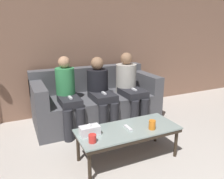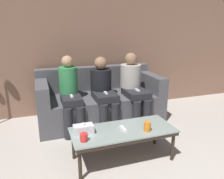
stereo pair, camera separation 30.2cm
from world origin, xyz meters
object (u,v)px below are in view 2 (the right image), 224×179
(tissue_box, at_px, (83,129))
(seated_person_left_end, at_px, (70,92))
(cup_near_left, at_px, (147,127))
(coffee_table, at_px, (123,132))
(cup_near_right, at_px, (84,137))
(couch, at_px, (100,101))
(seated_person_mid_left, at_px, (103,89))
(game_remote, at_px, (123,128))
(seated_person_mid_right, at_px, (133,85))

(tissue_box, height_order, seated_person_left_end, seated_person_left_end)
(cup_near_left, bearing_deg, coffee_table, 152.74)
(coffee_table, height_order, cup_near_right, cup_near_right)
(couch, xyz_separation_m, tissue_box, (-0.52, -1.21, 0.12))
(cup_near_left, height_order, seated_person_mid_left, seated_person_mid_left)
(seated_person_mid_left, bearing_deg, couch, 90.00)
(cup_near_left, xyz_separation_m, tissue_box, (-0.70, 0.18, -0.00))
(cup_near_right, height_order, game_remote, cup_near_right)
(cup_near_right, height_order, tissue_box, tissue_box)
(couch, xyz_separation_m, seated_person_mid_right, (0.52, -0.22, 0.29))
(seated_person_left_end, xyz_separation_m, seated_person_mid_right, (1.04, 0.01, 0.02))
(couch, relative_size, cup_near_left, 18.73)
(couch, distance_m, seated_person_mid_right, 0.64)
(seated_person_left_end, distance_m, seated_person_mid_left, 0.52)
(seated_person_mid_right, bearing_deg, cup_near_right, -132.84)
(seated_person_mid_right, bearing_deg, seated_person_left_end, -179.34)
(couch, bearing_deg, seated_person_mid_right, -22.84)
(tissue_box, bearing_deg, seated_person_mid_right, 43.45)
(coffee_table, distance_m, seated_person_mid_left, 1.07)
(cup_near_left, xyz_separation_m, seated_person_mid_left, (-0.17, 1.17, 0.15))
(cup_near_left, relative_size, game_remote, 0.72)
(coffee_table, xyz_separation_m, seated_person_left_end, (-0.45, 1.03, 0.24))
(coffee_table, xyz_separation_m, seated_person_mid_right, (0.59, 1.04, 0.26))
(cup_near_left, relative_size, seated_person_mid_right, 0.10)
(game_remote, height_order, seated_person_mid_left, seated_person_mid_left)
(couch, height_order, seated_person_mid_left, seated_person_mid_left)
(cup_near_right, height_order, seated_person_mid_left, seated_person_mid_left)
(seated_person_left_end, relative_size, seated_person_mid_left, 1.04)
(cup_near_left, xyz_separation_m, seated_person_left_end, (-0.70, 1.16, 0.15))
(tissue_box, relative_size, seated_person_left_end, 0.19)
(tissue_box, relative_size, seated_person_mid_right, 0.19)
(coffee_table, bearing_deg, seated_person_left_end, 113.58)
(couch, bearing_deg, cup_near_right, -111.98)
(seated_person_mid_left, bearing_deg, game_remote, -93.91)
(cup_near_left, height_order, tissue_box, tissue_box)
(cup_near_right, bearing_deg, couch, 68.02)
(coffee_table, bearing_deg, cup_near_left, -27.26)
(seated_person_mid_right, bearing_deg, cup_near_left, -106.47)
(game_remote, bearing_deg, coffee_table, 180.00)
(couch, bearing_deg, coffee_table, -93.23)
(coffee_table, distance_m, cup_near_left, 0.29)
(seated_person_mid_left, bearing_deg, cup_near_left, -81.48)
(tissue_box, relative_size, seated_person_mid_left, 0.20)
(game_remote, bearing_deg, tissue_box, 173.63)
(couch, height_order, cup_near_left, couch)
(couch, xyz_separation_m, game_remote, (-0.07, -1.26, 0.08))
(cup_near_right, bearing_deg, game_remote, 13.99)
(cup_near_right, distance_m, seated_person_left_end, 1.16)
(game_remote, xyz_separation_m, seated_person_mid_left, (0.07, 1.04, 0.19))
(couch, height_order, cup_near_right, couch)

